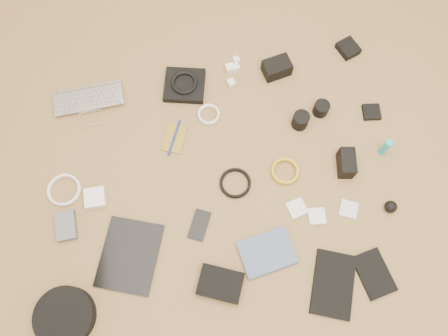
{
  "coord_description": "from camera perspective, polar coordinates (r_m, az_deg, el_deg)",
  "views": [
    {
      "loc": [
        -0.07,
        -0.53,
        1.63
      ],
      "look_at": [
        0.0,
        0.03,
        0.02
      ],
      "focal_mm": 35.0,
      "sensor_mm": 36.0,
      "label": 1
    }
  ],
  "objects": [
    {
      "name": "laptop",
      "position": [
        1.91,
        -17.11,
        7.52
      ],
      "size": [
        0.3,
        0.22,
        0.02
      ],
      "primitive_type": "imported",
      "rotation": [
        0.0,
        0.0,
        0.07
      ],
      "color": "#B5B4B9",
      "rests_on": "ground"
    },
    {
      "name": "headphone_pouch",
      "position": [
        1.88,
        -5.18,
        10.7
      ],
      "size": [
        0.19,
        0.19,
        0.03
      ],
      "primitive_type": "cube",
      "rotation": [
        0.0,
        0.0,
        -0.2
      ],
      "color": "black",
      "rests_on": "ground"
    },
    {
      "name": "headphones",
      "position": [
        1.86,
        -5.23,
        11.03
      ],
      "size": [
        0.13,
        0.13,
        0.01
      ],
      "primitive_type": "torus",
      "rotation": [
        0.0,
        0.0,
        0.19
      ],
      "color": "black",
      "rests_on": "headphone_pouch"
    },
    {
      "name": "charger_a",
      "position": [
        1.92,
        1.54,
        12.98
      ],
      "size": [
        0.04,
        0.04,
        0.03
      ],
      "primitive_type": "cube",
      "rotation": [
        0.0,
        0.0,
        0.33
      ],
      "color": "white",
      "rests_on": "ground"
    },
    {
      "name": "charger_b",
      "position": [
        1.91,
        0.76,
        12.89
      ],
      "size": [
        0.04,
        0.04,
        0.03
      ],
      "primitive_type": "cube",
      "rotation": [
        0.0,
        0.0,
        0.13
      ],
      "color": "white",
      "rests_on": "ground"
    },
    {
      "name": "charger_c",
      "position": [
        1.94,
        1.62,
        13.91
      ],
      "size": [
        0.03,
        0.03,
        0.02
      ],
      "primitive_type": "cube",
      "rotation": [
        0.0,
        0.0,
        0.36
      ],
      "color": "white",
      "rests_on": "ground"
    },
    {
      "name": "charger_d",
      "position": [
        1.88,
        0.93,
        11.03
      ],
      "size": [
        0.04,
        0.04,
        0.03
      ],
      "primitive_type": "cube",
      "rotation": [
        0.0,
        0.0,
        0.31
      ],
      "color": "white",
      "rests_on": "ground"
    },
    {
      "name": "dslr_camera",
      "position": [
        1.91,
        6.91,
        12.86
      ],
      "size": [
        0.13,
        0.1,
        0.07
      ],
      "primitive_type": "cube",
      "rotation": [
        0.0,
        0.0,
        0.23
      ],
      "color": "black",
      "rests_on": "ground"
    },
    {
      "name": "lens_pouch",
      "position": [
        2.04,
        15.91,
        14.8
      ],
      "size": [
        0.1,
        0.11,
        0.03
      ],
      "primitive_type": "cube",
      "rotation": [
        0.0,
        0.0,
        0.39
      ],
      "color": "black",
      "rests_on": "ground"
    },
    {
      "name": "notebook_olive",
      "position": [
        1.78,
        -6.49,
        3.88
      ],
      "size": [
        0.12,
        0.14,
        0.01
      ],
      "primitive_type": "cube",
      "rotation": [
        0.0,
        0.0,
        -0.37
      ],
      "color": "olive",
      "rests_on": "ground"
    },
    {
      "name": "pen_blue",
      "position": [
        1.78,
        -6.52,
        3.98
      ],
      "size": [
        0.07,
        0.15,
        0.01
      ],
      "primitive_type": "cylinder",
      "rotation": [
        1.57,
        0.0,
        -0.4
      ],
      "color": "#13209C",
      "rests_on": "notebook_olive"
    },
    {
      "name": "cable_white_a",
      "position": [
        1.82,
        -2.01,
        6.94
      ],
      "size": [
        0.12,
        0.12,
        0.01
      ],
      "primitive_type": "torus",
      "rotation": [
        0.0,
        0.0,
        0.41
      ],
      "color": "white",
      "rests_on": "ground"
    },
    {
      "name": "lens_a",
      "position": [
        1.8,
        9.96,
        6.15
      ],
      "size": [
        0.08,
        0.08,
        0.07
      ],
      "primitive_type": "cylinder",
      "rotation": [
        0.0,
        0.0,
        0.3
      ],
      "color": "black",
      "rests_on": "ground"
    },
    {
      "name": "lens_b",
      "position": [
        1.85,
        12.58,
        7.59
      ],
      "size": [
        0.08,
        0.08,
        0.06
      ],
      "primitive_type": "cylinder",
      "rotation": [
        0.0,
        0.0,
        -0.24
      ],
      "color": "black",
      "rests_on": "ground"
    },
    {
      "name": "card_reader",
      "position": [
        1.92,
        18.7,
        6.94
      ],
      "size": [
        0.08,
        0.08,
        0.02
      ],
      "primitive_type": "cube",
      "rotation": [
        0.0,
        0.0,
        -0.1
      ],
      "color": "black",
      "rests_on": "ground"
    },
    {
      "name": "power_brick",
      "position": [
        1.75,
        -16.47,
        -3.78
      ],
      "size": [
        0.08,
        0.08,
        0.03
      ],
      "primitive_type": "cube",
      "rotation": [
        0.0,
        0.0,
        0.04
      ],
      "color": "white",
      "rests_on": "ground"
    },
    {
      "name": "cable_white_b",
      "position": [
        1.81,
        -20.1,
        -2.76
      ],
      "size": [
        0.15,
        0.15,
        0.01
      ],
      "primitive_type": "torus",
      "rotation": [
        0.0,
        0.0,
        -0.14
      ],
      "color": "white",
      "rests_on": "ground"
    },
    {
      "name": "cable_black",
      "position": [
        1.7,
        1.48,
        -2.04
      ],
      "size": [
        0.15,
        0.15,
        0.01
      ],
      "primitive_type": "torus",
      "rotation": [
        0.0,
        0.0,
        -0.22
      ],
      "color": "black",
      "rests_on": "ground"
    },
    {
      "name": "cable_yellow",
      "position": [
        1.74,
        7.94,
        -0.47
      ],
      "size": [
        0.12,
        0.12,
        0.01
      ],
      "primitive_type": "torus",
      "rotation": [
        0.0,
        0.0,
        -0.05
      ],
      "color": "gold",
      "rests_on": "ground"
    },
    {
      "name": "flash",
      "position": [
        1.76,
        15.69,
        0.63
      ],
      "size": [
        0.07,
        0.11,
        0.08
      ],
      "primitive_type": "cube",
      "rotation": [
        0.0,
        0.0,
        -0.14
      ],
      "color": "black",
      "rests_on": "ground"
    },
    {
      "name": "lens_cleaner",
      "position": [
        1.82,
        20.33,
        2.55
      ],
      "size": [
        0.03,
        0.03,
        0.1
      ],
      "primitive_type": "cylinder",
      "rotation": [
        0.0,
        0.0,
        -0.12
      ],
      "color": "#19A8A4",
      "rests_on": "ground"
    },
    {
      "name": "battery_charger",
      "position": [
        1.76,
        -19.93,
        -7.12
      ],
      "size": [
        0.08,
        0.12,
        0.03
      ],
      "primitive_type": "cube",
      "rotation": [
        0.0,
        0.0,
        0.06
      ],
      "color": "#58575C",
      "rests_on": "ground"
    },
    {
      "name": "tablet",
      "position": [
        1.68,
        -12.23,
        -11.09
      ],
      "size": [
        0.28,
        0.32,
        0.01
      ],
      "primitive_type": "cube",
      "rotation": [
        0.0,
        0.0,
        -0.32
      ],
      "color": "black",
      "rests_on": "ground"
    },
    {
      "name": "phone",
      "position": [
        1.67,
        -3.22,
        -7.45
      ],
      "size": [
        0.1,
        0.13,
        0.01
      ],
      "primitive_type": "cube",
      "rotation": [
        0.0,
        0.0,
        -0.42
      ],
      "color": "black",
      "rests_on": "ground"
    },
    {
      "name": "filter_case_left",
      "position": [
        1.7,
        9.5,
        -5.2
      ],
      "size": [
        0.08,
        0.08,
        0.01
      ],
      "primitive_type": "cube",
      "rotation": [
        0.0,
        0.0,
        0.26
      ],
      "color": "silver",
      "rests_on": "ground"
    },
    {
      "name": "filter_case_mid",
      "position": [
        1.71,
        12.03,
        -6.16
      ],
      "size": [
        0.07,
        0.07,
        0.01
      ],
      "primitive_type": "cube",
      "rotation": [
        0.0,
        0.0,
        -0.07
      ],
      "color": "silver",
      "rests_on": "ground"
    },
    {
      "name": "filter_case_right",
      "position": [
        1.74,
        15.96,
        -5.19
      ],
      "size": [
        0.09,
        0.09,
        0.01
      ],
      "primitive_type": "cube",
      "rotation": [
        0.0,
        0.0,
        -0.41
      ],
      "color": "silver",
      "rests_on": "ground"
    },
    {
      "name": "air_blower",
      "position": [
        1.78,
        20.94,
        -4.75
      ],
      "size": [
        0.05,
        0.05,
        0.05
      ],
      "primitive_type": "sphere",
      "rotation": [
        0.0,
        0.0,
        0.05
      ],
      "color": "black",
      "rests_on": "ground"
    },
    {
      "name": "headphone_case",
      "position": [
        1.7,
        -20.07,
        -17.75
      ],
      "size": [
        0.25,
        0.25,
        0.06
      ],
      "primitive_type": "cylinder",
      "rotation": [
        0.0,
        0.0,
        0.23
      ],
      "color": "black",
      "rests_on": "ground"
    },
    {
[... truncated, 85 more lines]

